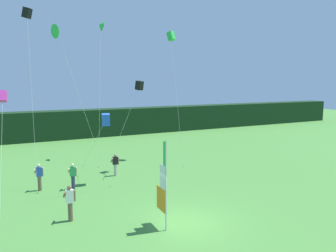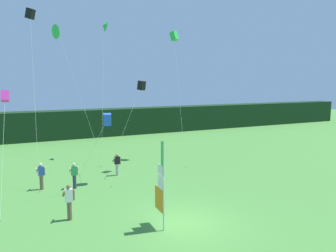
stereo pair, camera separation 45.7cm
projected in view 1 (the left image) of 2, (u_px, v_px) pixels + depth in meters
ground_plane at (187, 223)px, 15.02m from camera, size 120.00×120.00×0.00m
distant_treeline at (82, 124)px, 37.68m from camera, size 80.00×2.40×3.27m
banner_flag at (163, 186)px, 14.25m from camera, size 0.06×1.03×4.12m
person_near_banner at (39, 176)px, 19.35m from camera, size 0.55×0.48×1.68m
person_mid_field at (73, 176)px, 19.59m from camera, size 0.55×0.48×1.64m
person_far_left at (70, 202)px, 15.11m from camera, size 0.55×0.48×1.77m
person_far_right at (115, 164)px, 22.41m from camera, size 0.55×0.48×1.58m
kite_green_box_0 at (171, 37)px, 26.70m from camera, size 1.05×3.95×10.81m
kite_black_box_1 at (139, 86)px, 23.22m from camera, size 3.53×1.71×6.69m
kite_green_delta_2 at (57, 32)px, 16.47m from camera, size 3.19×1.55×9.59m
kite_black_box_3 at (27, 14)px, 20.76m from camera, size 0.73×4.08×11.43m
kite_green_delta_4 at (101, 26)px, 26.71m from camera, size 1.62×3.93×11.75m
kite_blue_box_5 at (106, 120)px, 20.35m from camera, size 1.87×2.55×4.60m
kite_magenta_box_6 at (3, 97)px, 17.78m from camera, size 0.64×4.27×6.16m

